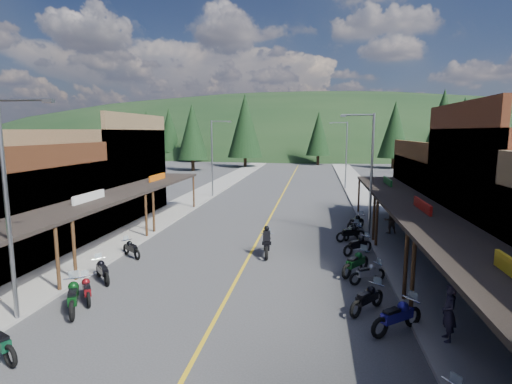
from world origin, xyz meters
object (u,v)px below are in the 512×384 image
at_px(bike_east_5, 397,315).
at_px(bike_east_8, 356,262).
at_px(pine_4, 395,130).
at_px(bike_west_6, 87,288).
at_px(bike_east_9, 358,244).
at_px(bike_west_5, 73,295).
at_px(streetlight_3, 345,152).
at_px(pine_0, 110,133).
at_px(bike_west_8, 131,248).
at_px(streetlight_0, 10,201).
at_px(bike_east_11, 352,230).
at_px(streetlight_2, 369,169).
at_px(bike_east_6, 367,297).
at_px(pedestrian_east_a, 449,313).
at_px(shop_east_3, 462,194).
at_px(streetlight_1, 213,155).
at_px(pine_2, 245,126).
at_px(pedestrian_east_b, 390,220).
at_px(pine_1, 193,130).
at_px(shop_west_3, 97,174).
at_px(pine_5, 463,126).
at_px(bike_east_12, 356,221).
at_px(pine_10, 192,132).
at_px(shop_west_2, 8,208).
at_px(pine_7, 169,130).
at_px(rider_on_bike, 267,243).
at_px(bike_east_7, 368,272).
at_px(pine_11, 443,129).
at_px(bike_east_10, 351,232).
at_px(pine_8, 147,137).
at_px(bike_west_7, 102,270).
at_px(pine_9, 456,135).

distance_m(bike_east_5, bike_east_8, 5.63).
relative_size(pine_4, bike_west_6, 6.59).
bearing_deg(bike_west_6, bike_east_9, -1.37).
bearing_deg(bike_west_5, streetlight_3, 41.43).
bearing_deg(pine_0, bike_west_8, -60.86).
bearing_deg(streetlight_0, bike_east_11, 46.08).
distance_m(streetlight_2, bike_east_6, 12.06).
bearing_deg(pedestrian_east_a, shop_east_3, 161.12).
bearing_deg(bike_west_6, streetlight_1, 56.84).
xyz_separation_m(pine_2, bike_east_11, (15.93, -50.62, -7.41)).
height_order(bike_west_8, pedestrian_east_b, pedestrian_east_b).
distance_m(streetlight_1, bike_east_5, 30.21).
height_order(streetlight_1, pine_1, pine_1).
bearing_deg(bike_east_5, bike_east_11, 144.39).
bearing_deg(bike_east_5, shop_west_3, -166.49).
height_order(streetlight_0, pine_4, pine_4).
bearing_deg(bike_east_11, pine_5, 96.69).
height_order(pine_0, pine_1, pine_1).
distance_m(streetlight_2, bike_west_6, 17.77).
relative_size(streetlight_2, pine_5, 0.57).
bearing_deg(streetlight_2, bike_east_12, 105.57).
xyz_separation_m(bike_west_6, bike_east_6, (11.16, 0.66, 0.05)).
xyz_separation_m(streetlight_0, pine_10, (-11.05, 56.00, 2.32)).
distance_m(shop_west_2, pine_2, 56.69).
bearing_deg(bike_east_12, bike_west_6, -95.90).
distance_m(bike_east_6, bike_east_12, 13.26).
bearing_deg(bike_east_5, pine_7, 167.51).
xyz_separation_m(streetlight_1, bike_west_5, (1.43, -26.96, -3.79)).
bearing_deg(pine_1, pedestrian_east_a, -67.07).
distance_m(pine_1, rider_on_bike, 71.70).
bearing_deg(bike_east_7, shop_east_3, 115.83).
height_order(pine_4, pine_7, same).
distance_m(pine_11, bike_west_5, 50.39).
relative_size(streetlight_0, streetlight_2, 1.00).
xyz_separation_m(shop_west_2, pedestrian_east_b, (22.28, 6.99, -1.50)).
distance_m(shop_west_3, pedestrian_east_a, 27.45).
height_order(bike_east_10, rider_on_bike, rider_on_bike).
height_order(shop_west_3, pine_1, pine_1).
bearing_deg(pine_11, pine_8, 177.27).
bearing_deg(bike_east_8, bike_west_7, -132.00).
bearing_deg(pine_0, bike_east_11, -49.94).
xyz_separation_m(shop_east_3, bike_east_6, (-8.15, -14.64, -1.94)).
xyz_separation_m(shop_west_3, streetlight_3, (20.74, 18.70, 0.94)).
bearing_deg(pine_9, bike_east_11, -115.65).
height_order(bike_west_8, bike_east_12, bike_east_12).
bearing_deg(pine_10, bike_east_12, -58.66).
distance_m(streetlight_3, pine_1, 50.65).
bearing_deg(streetlight_1, bike_east_10, -49.99).
bearing_deg(shop_west_3, pine_7, 105.72).
relative_size(pine_11, rider_on_bike, 5.18).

